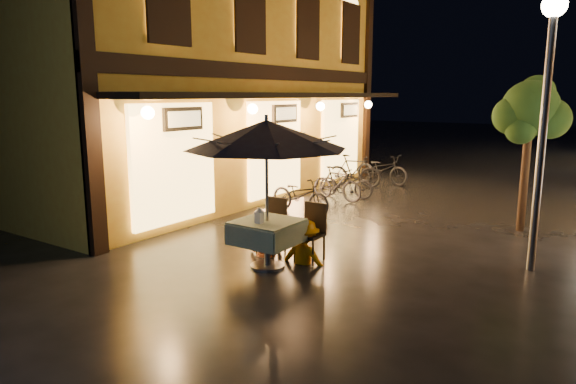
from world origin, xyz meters
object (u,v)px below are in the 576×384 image
Objects in this scene: table_lantern at (259,215)px; person_orange at (266,213)px; cafe_table at (267,232)px; streetlamp_near at (547,84)px; bicycle_0 at (300,195)px; patio_umbrella at (266,135)px; person_yellow at (305,221)px.

table_lantern is 0.92m from person_orange.
cafe_table is 3.96× the size of table_lantern.
cafe_table is 0.68× the size of person_orange.
cafe_table is 0.75m from person_orange.
streetlamp_near reaches higher than bicycle_0.
table_lantern reaches higher than bicycle_0.
person_yellow is at bearing 56.39° from patio_umbrella.
person_orange reaches higher than cafe_table.
table_lantern is at bearing -145.45° from streetlamp_near.
bicycle_0 is at bearing 114.85° from cafe_table.
patio_umbrella is (0.00, -0.00, 1.56)m from cafe_table.
streetlamp_near is at bearing 32.25° from cafe_table.
bicycle_0 is (-1.19, 2.96, -0.29)m from person_orange.
table_lantern is 0.18× the size of person_yellow.
person_orange is (-0.45, 0.79, -0.19)m from table_lantern.
table_lantern is (-3.58, -2.46, -2.00)m from streetlamp_near.
table_lantern is (0.00, -0.21, -1.23)m from patio_umbrella.
person_yellow reaches higher than cafe_table.
person_orange is 3.21m from bicycle_0.
cafe_table is 1.56m from patio_umbrella.
cafe_table is 0.59× the size of bicycle_0.
bicycle_0 is at bearing -62.91° from person_yellow.
cafe_table is 0.38× the size of patio_umbrella.
streetlamp_near reaches higher than person_yellow.
patio_umbrella is 1.54× the size of bicycle_0.
table_lantern is 0.87m from person_yellow.
streetlamp_near is 2.51× the size of bicycle_0.
cafe_table is (-3.58, -2.26, -2.33)m from streetlamp_near.
cafe_table is at bearing 90.00° from table_lantern.
person_orange is at bearing -8.82° from person_yellow.
streetlamp_near is 2.89× the size of person_orange.
cafe_table is at bearing 153.43° from patio_umbrella.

